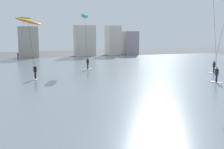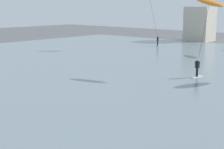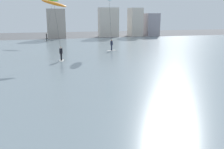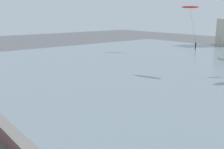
# 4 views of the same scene
# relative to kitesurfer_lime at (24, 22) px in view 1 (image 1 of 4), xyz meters

# --- Properties ---
(water_bay) EXTENTS (84.00, 52.00, 0.10)m
(water_bay) POSITION_rel_kitesurfer_lime_xyz_m (3.76, -21.41, -7.20)
(water_bay) COLOR gray
(water_bay) RESTS_ON ground
(far_shore_buildings) EXTENTS (44.87, 5.35, 7.00)m
(far_shore_buildings) POSITION_rel_kitesurfer_lime_xyz_m (6.66, 7.85, -4.01)
(far_shore_buildings) COLOR beige
(far_shore_buildings) RESTS_ON ground
(kitesurfer_lime) EXTENTS (3.70, 2.62, 8.25)m
(kitesurfer_lime) POSITION_rel_kitesurfer_lime_xyz_m (0.00, 0.00, 0.00)
(kitesurfer_lime) COLOR silver
(kitesurfer_lime) RESTS_ON water_bay
(kitesurfer_cyan) EXTENTS (1.83, 4.17, 8.02)m
(kitesurfer_cyan) POSITION_rel_kitesurfer_lime_xyz_m (7.91, -14.32, -0.18)
(kitesurfer_cyan) COLOR silver
(kitesurfer_cyan) RESTS_ON water_bay
(kitesurfer_orange) EXTENTS (3.04, 3.62, 7.14)m
(kitesurfer_orange) POSITION_rel_kitesurfer_lime_xyz_m (-0.36, -20.53, -1.27)
(kitesurfer_orange) COLOR silver
(kitesurfer_orange) RESTS_ON water_bay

